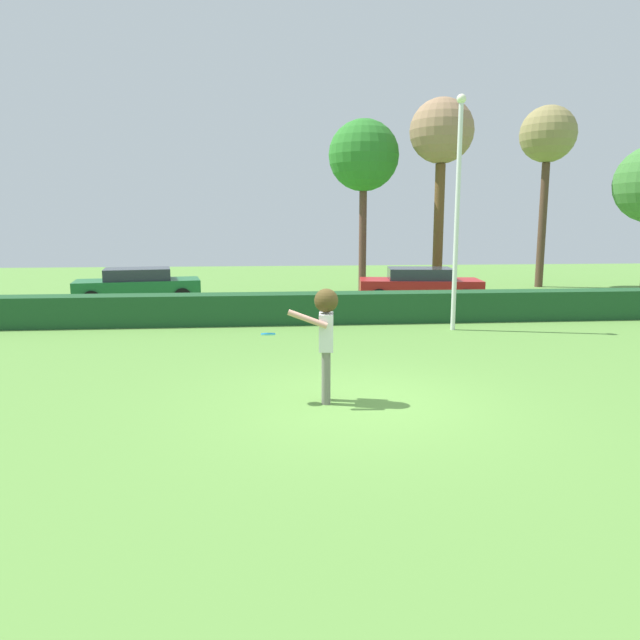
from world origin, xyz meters
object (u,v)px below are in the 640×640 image
Objects in this scene: parked_car_green at (138,284)px; oak_tree at (442,136)px; birch_tree at (364,157)px; parked_car_red at (420,284)px; person at (326,329)px; lamppost at (457,203)px; frisbee at (268,334)px; bare_elm_tree at (548,138)px.

oak_tree reaches higher than parked_car_green.
parked_car_red is at bearing -67.60° from birch_tree.
parked_car_red is (4.52, 11.12, -0.49)m from person.
lamppost reaches higher than parked_car_red.
lamppost is at bearing 55.82° from person.
birch_tree is 0.92× the size of oak_tree.
lamppost reaches higher than parked_car_green.
parked_car_green is 0.59× the size of oak_tree.
frisbee is 7.96m from lamppost.
birch_tree reaches higher than lamppost.
person is 0.24× the size of oak_tree.
parked_car_red is 0.59× the size of oak_tree.
parked_car_green is 0.64× the size of birch_tree.
frisbee is at bearing -105.18° from birch_tree.
parked_car_green is at bearing 110.71° from frisbee.
parked_car_red is (9.89, -0.81, 0.00)m from parked_car_green.
parked_car_green is 9.92m from parked_car_red.
birch_tree is at bearing 96.33° from lamppost.
parked_car_red is 10.05m from bare_elm_tree.
oak_tree reaches higher than parked_car_red.
frisbee is 0.05× the size of parked_car_red.
lamppost is 1.35× the size of parked_car_green.
person reaches higher than parked_car_red.
birch_tree is (-1.46, 3.54, 4.72)m from parked_car_red.
bare_elm_tree is at bearing 8.52° from birch_tree.
bare_elm_tree reaches higher than lamppost.
frisbee is at bearing -116.13° from parked_car_red.
bare_elm_tree reaches higher than birch_tree.
birch_tree is at bearing -171.48° from bare_elm_tree.
person is at bearing -112.13° from parked_car_red.
person is at bearing -113.51° from oak_tree.
parked_car_red is 6.08m from birch_tree.
lamppost is 11.45m from parked_car_green.
parked_car_green reaches higher than frisbee.
birch_tree is (3.06, 14.65, 4.23)m from person.
oak_tree reaches higher than frisbee.
bare_elm_tree reaches higher than oak_tree.
bare_elm_tree is (16.63, 3.96, 5.72)m from parked_car_green.
person is at bearing -65.79° from parked_car_green.
bare_elm_tree is (11.27, 15.88, 5.23)m from person.
person is at bearing -124.18° from lamppost.
lamppost is at bearing -32.52° from parked_car_green.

